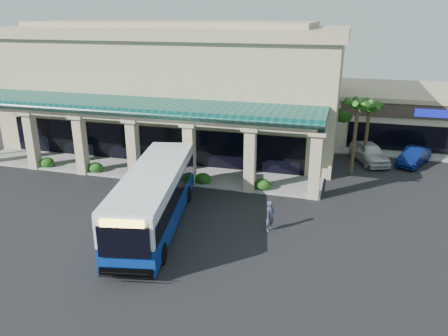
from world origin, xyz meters
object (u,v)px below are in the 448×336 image
(transit_bus, at_px, (155,199))
(car_white, at_px, (414,156))
(car_silver, at_px, (369,153))
(pedestrian, at_px, (270,216))

(transit_bus, distance_m, car_white, 22.96)
(transit_bus, xyz_separation_m, car_white, (16.24, 16.20, -1.01))
(car_silver, relative_size, car_white, 1.12)
(pedestrian, distance_m, car_silver, 15.73)
(pedestrian, bearing_deg, car_white, -5.10)
(transit_bus, relative_size, car_silver, 2.49)
(pedestrian, relative_size, car_white, 0.41)
(car_silver, bearing_deg, car_white, -15.53)
(pedestrian, bearing_deg, transit_bus, 127.88)
(pedestrian, xyz_separation_m, car_silver, (5.94, 14.56, -0.06))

